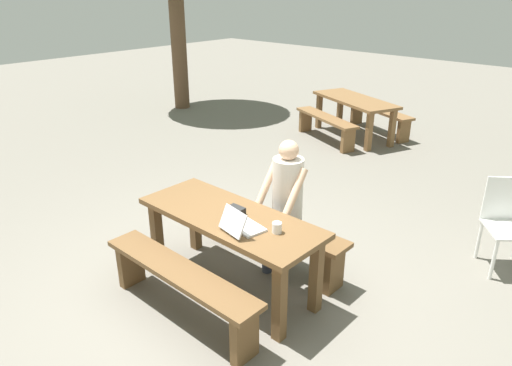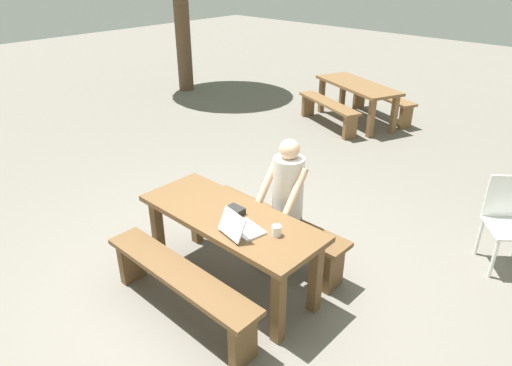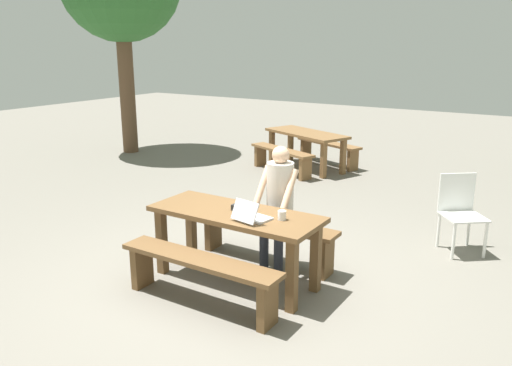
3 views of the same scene
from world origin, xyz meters
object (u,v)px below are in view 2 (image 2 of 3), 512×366
coffee_mug (277,231)px  picnic_table_mid (357,90)px  laptop (241,227)px  person_seated (285,197)px  plastic_chair (509,220)px  picnic_table_front (230,227)px  small_pouch (235,210)px

coffee_mug → picnic_table_mid: size_ratio=0.05×
laptop → coffee_mug: bearing=-134.1°
person_seated → plastic_chair: size_ratio=1.48×
laptop → person_seated: bearing=-71.4°
coffee_mug → person_seated: person_seated is taller
picnic_table_front → small_pouch: bearing=66.9°
laptop → plastic_chair: laptop is taller
picnic_table_front → plastic_chair: bearing=50.3°
coffee_mug → person_seated: size_ratio=0.07×
laptop → small_pouch: (-0.26, 0.19, -0.02)m
laptop → plastic_chair: size_ratio=0.38×
coffee_mug → plastic_chair: 2.43m
coffee_mug → picnic_table_mid: (-2.17, 4.79, -0.21)m
coffee_mug → plastic_chair: size_ratio=0.10×
plastic_chair → picnic_table_mid: bearing=102.8°
picnic_table_front → laptop: (0.28, -0.14, 0.18)m
coffee_mug → plastic_chair: bearing=59.2°
person_seated → picnic_table_mid: 4.64m
laptop → coffee_mug: size_ratio=3.79×
picnic_table_front → laptop: 0.36m
coffee_mug → plastic_chair: plastic_chair is taller
small_pouch → coffee_mug: 0.49m
laptop → person_seated: 0.70m
plastic_chair → picnic_table_mid: 4.35m
plastic_chair → picnic_table_mid: size_ratio=0.49×
small_pouch → plastic_chair: size_ratio=0.17×
picnic_table_front → coffee_mug: (0.52, 0.03, 0.17)m
laptop → person_seated: size_ratio=0.25×
picnic_table_front → person_seated: bearing=72.6°
picnic_table_front → person_seated: (0.17, 0.56, 0.15)m
picnic_table_front → laptop: bearing=-26.4°
laptop → plastic_chair: bearing=-113.1°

